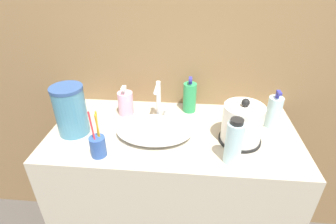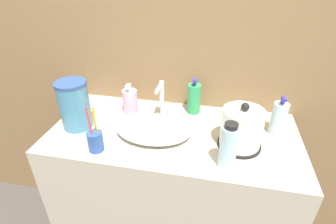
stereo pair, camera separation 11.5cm
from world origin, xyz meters
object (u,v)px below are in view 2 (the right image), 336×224
(electric_kettle, at_px, (241,130))
(lotion_bottle, at_px, (130,101))
(mouthwash_bottle, at_px, (279,118))
(water_pitcher, at_px, (75,105))
(toothbrush_cup, at_px, (95,140))
(shampoo_bottle, at_px, (228,146))
(hand_cream_bottle, at_px, (194,98))
(faucet, at_px, (162,99))

(electric_kettle, relative_size, lotion_bottle, 1.32)
(electric_kettle, relative_size, mouthwash_bottle, 1.11)
(lotion_bottle, distance_m, water_pitcher, 0.27)
(toothbrush_cup, bearing_deg, lotion_bottle, 83.78)
(toothbrush_cup, bearing_deg, electric_kettle, 14.50)
(toothbrush_cup, height_order, lotion_bottle, toothbrush_cup)
(shampoo_bottle, height_order, hand_cream_bottle, shampoo_bottle)
(electric_kettle, height_order, lotion_bottle, electric_kettle)
(lotion_bottle, bearing_deg, water_pitcher, -137.84)
(electric_kettle, height_order, water_pitcher, water_pitcher)
(mouthwash_bottle, bearing_deg, shampoo_bottle, -128.64)
(electric_kettle, height_order, toothbrush_cup, same)
(mouthwash_bottle, bearing_deg, lotion_bottle, 176.15)
(electric_kettle, bearing_deg, mouthwash_bottle, 38.85)
(water_pitcher, bearing_deg, lotion_bottle, 42.16)
(shampoo_bottle, relative_size, hand_cream_bottle, 1.02)
(faucet, distance_m, water_pitcher, 0.40)
(faucet, distance_m, hand_cream_bottle, 0.17)
(faucet, height_order, toothbrush_cup, toothbrush_cup)
(shampoo_bottle, bearing_deg, water_pitcher, 168.59)
(faucet, xyz_separation_m, hand_cream_bottle, (0.14, 0.08, -0.02))
(hand_cream_bottle, distance_m, water_pitcher, 0.57)
(toothbrush_cup, relative_size, mouthwash_bottle, 1.11)
(shampoo_bottle, height_order, mouthwash_bottle, shampoo_bottle)
(lotion_bottle, bearing_deg, shampoo_bottle, -33.04)
(lotion_bottle, distance_m, mouthwash_bottle, 0.70)
(faucet, relative_size, lotion_bottle, 1.20)
(mouthwash_bottle, bearing_deg, water_pitcher, -171.69)
(lotion_bottle, xyz_separation_m, mouthwash_bottle, (0.70, -0.05, 0.01))
(lotion_bottle, height_order, water_pitcher, water_pitcher)
(toothbrush_cup, distance_m, mouthwash_bottle, 0.79)
(lotion_bottle, bearing_deg, electric_kettle, -18.41)
(mouthwash_bottle, distance_m, hand_cream_bottle, 0.40)
(hand_cream_bottle, xyz_separation_m, water_pitcher, (-0.51, -0.24, 0.03))
(electric_kettle, xyz_separation_m, water_pitcher, (-0.74, 0.00, 0.03))
(mouthwash_bottle, relative_size, hand_cream_bottle, 0.98)
(faucet, distance_m, toothbrush_cup, 0.38)
(electric_kettle, distance_m, hand_cream_bottle, 0.33)
(toothbrush_cup, distance_m, water_pitcher, 0.23)
(electric_kettle, distance_m, shampoo_bottle, 0.15)
(faucet, bearing_deg, water_pitcher, -156.50)
(toothbrush_cup, relative_size, shampoo_bottle, 1.07)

